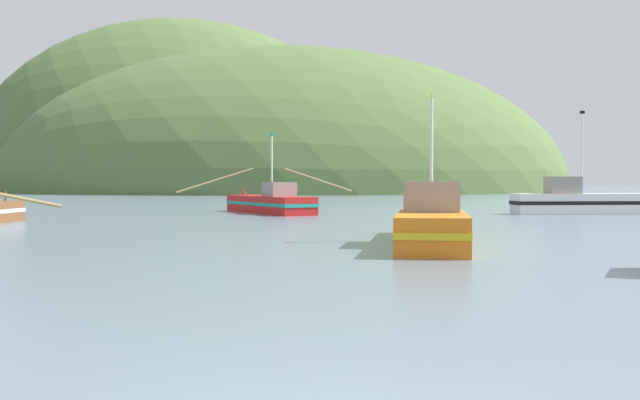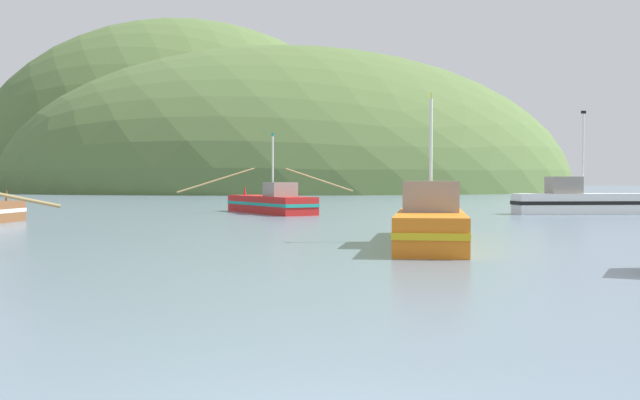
# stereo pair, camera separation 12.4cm
# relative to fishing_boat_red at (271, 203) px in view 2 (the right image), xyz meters

# --- Properties ---
(hill_far_right) EXTENTS (103.88, 83.11, 83.83)m
(hill_far_right) POSITION_rel_fishing_boat_red_xyz_m (-19.26, 135.98, -0.72)
(hill_far_right) COLOR #516B38
(hill_far_right) RESTS_ON ground
(hill_far_center) EXTENTS (118.52, 94.81, 59.67)m
(hill_far_center) POSITION_rel_fishing_boat_red_xyz_m (5.93, 105.72, -0.72)
(hill_far_center) COLOR #516B38
(hill_far_center) RESTS_ON ground
(fishing_boat_red) EXTENTS (12.47, 10.28, 5.60)m
(fishing_boat_red) POSITION_rel_fishing_boat_red_xyz_m (0.00, 0.00, 0.00)
(fishing_boat_red) COLOR red
(fishing_boat_red) RESTS_ON ground
(fishing_boat_orange) EXTENTS (4.82, 11.35, 5.64)m
(fishing_boat_orange) POSITION_rel_fishing_boat_red_xyz_m (5.31, -25.57, 0.06)
(fishing_boat_orange) COLOR orange
(fishing_boat_orange) RESTS_ON ground
(fishing_boat_white) EXTENTS (10.02, 2.16, 7.06)m
(fishing_boat_white) POSITION_rel_fishing_boat_red_xyz_m (21.33, -3.12, 0.14)
(fishing_boat_white) COLOR white
(fishing_boat_white) RESTS_ON ground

